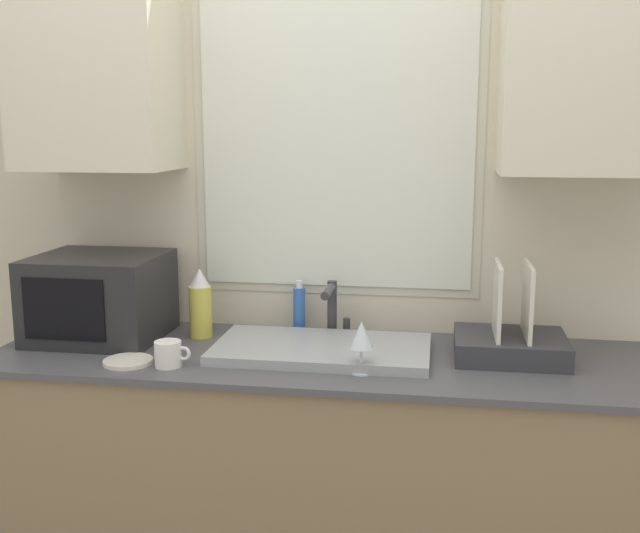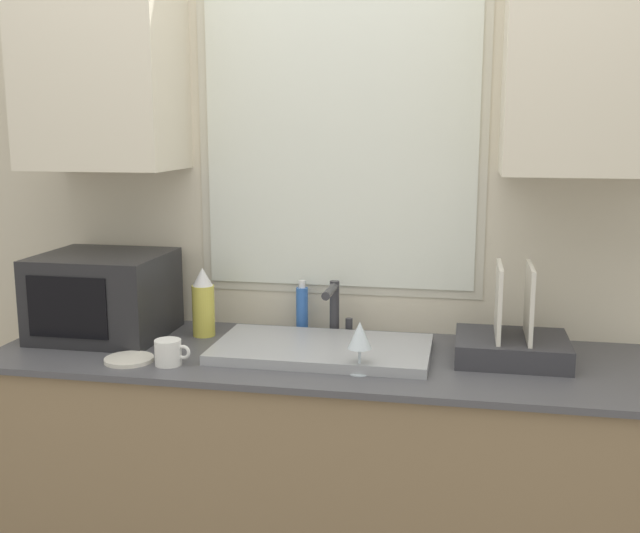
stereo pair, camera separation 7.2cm
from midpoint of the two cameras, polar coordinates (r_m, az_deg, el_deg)
countertop at (r=2.50m, az=1.01°, el=-16.95°), size 2.04×0.63×0.93m
wall_back at (r=2.51m, az=2.27°, el=5.75°), size 6.00×0.38×2.60m
sink_basin at (r=2.32m, az=1.05°, el=-6.31°), size 0.66×0.37×0.03m
faucet at (r=2.47m, az=1.93°, el=-2.90°), size 0.08×0.18×0.19m
microwave at (r=2.58m, az=-15.36°, el=-2.11°), size 0.41×0.37×0.28m
dish_rack at (r=2.33m, az=15.27°, el=-5.53°), size 0.33×0.27×0.29m
spray_bottle at (r=2.51m, az=-8.08°, el=-2.79°), size 0.07×0.07×0.23m
soap_bottle at (r=2.55m, az=-0.57°, el=-3.21°), size 0.04×0.04×0.18m
mug_near_sink at (r=2.24m, az=-10.56°, el=-6.45°), size 0.11×0.08×0.08m
wine_glass at (r=2.11m, az=4.01°, el=-5.37°), size 0.07×0.07×0.15m
small_plate at (r=2.31m, az=-13.48°, el=-6.91°), size 0.15×0.15×0.01m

